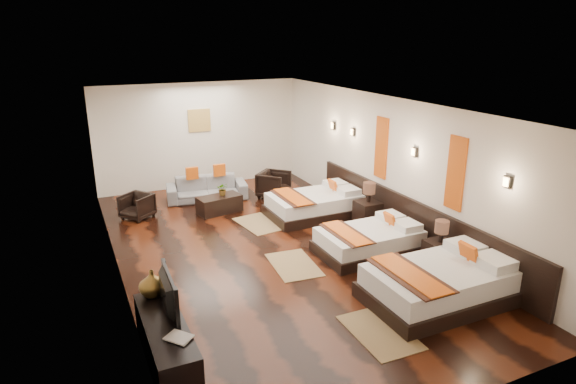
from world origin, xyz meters
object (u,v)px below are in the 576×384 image
nightstand_b (368,211)px  bed_mid (370,240)px  tv_console (166,342)px  figurine (152,283)px  table_plant (223,189)px  bed_near (441,283)px  coffee_table (219,204)px  armchair_right (274,184)px  nightstand_a (439,252)px  book (173,343)px  armchair_left (137,206)px  bed_far (315,204)px  tv (163,294)px  sofa (207,188)px

nightstand_b → bed_mid: bearing=-122.1°
tv_console → figurine: (0.00, 0.75, 0.47)m
nightstand_b → table_plant: size_ratio=3.25×
bed_near → table_plant: size_ratio=7.57×
nightstand_b → coffee_table: nightstand_b is taller
bed_mid → armchair_right: (-0.32, 3.88, 0.08)m
nightstand_a → coffee_table: bearing=121.2°
bed_mid → book: bearing=-153.1°
bed_mid → book: 4.71m
armchair_left → armchair_right: 3.42m
book → bed_far: bearing=46.1°
nightstand_a → table_plant: nightstand_a is taller
coffee_table → tv: bearing=-115.0°
book → figurine: size_ratio=0.81×
tv_console → table_plant: (2.37, 5.05, 0.28)m
table_plant → nightstand_a: bearing=-60.0°
armchair_left → tv: bearing=-43.5°
nightstand_b → armchair_right: (-1.07, 2.68, -0.01)m
bed_far → figurine: figurine is taller
book → armchair_right: (3.88, 6.01, -0.23)m
nightstand_b → figurine: nightstand_b is taller
bed_far → sofa: 2.91m
bed_far → book: size_ratio=6.76×
nightstand_a → book: 5.07m
sofa → armchair_left: 1.91m
bed_mid → figurine: bearing=-167.9°
tv → sofa: size_ratio=0.48×
figurine → sofa: bearing=66.9°
sofa → table_plant: table_plant is taller
armchair_right → bed_far: bearing=-122.3°
coffee_table → armchair_left: bearing=167.0°
bed_near → book: size_ratio=7.41×
tv_console → bed_far: bearing=42.8°
nightstand_a → armchair_right: nightstand_a is taller
nightstand_a → book: (-4.95, -1.07, 0.25)m
sofa → armchair_left: (-1.81, -0.63, -0.00)m
bed_far → nightstand_b: bearing=-54.2°
bed_near → armchair_left: bed_near is taller
bed_mid → tv: (-4.14, -1.40, 0.57)m
bed_mid → tv: bearing=-161.4°
armchair_left → book: bearing=-43.4°
nightstand_b → table_plant: (-2.57, 2.20, 0.21)m
figurine → armchair_right: (3.88, 4.78, -0.41)m
book → tv: bearing=86.1°
tv → figurine: size_ratio=2.48×
nightstand_a → book: bearing=-167.8°
nightstand_b → table_plant: 3.39m
figurine → coffee_table: figurine is taller
tv_console → coffee_table: (2.27, 5.02, -0.08)m
bed_mid → table_plant: bearing=118.2°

